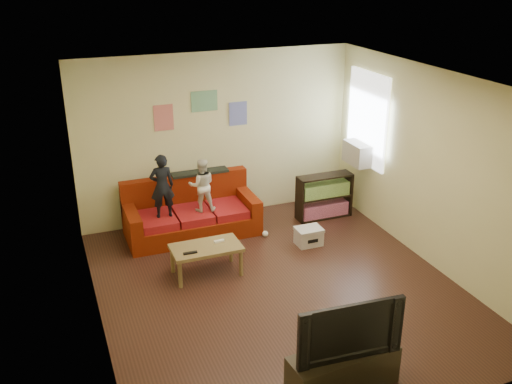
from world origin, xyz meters
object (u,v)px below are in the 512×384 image
object	(u,v)px
bookshelf	(324,198)
tv_stand	(343,370)
sofa	(191,215)
child_b	(202,185)
coffee_table	(206,250)
file_box	(309,236)
television	(346,326)
child_a	(162,186)

from	to	relation	value
bookshelf	tv_stand	bearing A→B (deg)	-114.92
sofa	child_b	size ratio (longest dim) A/B	2.44
coffee_table	file_box	size ratio (longest dim) A/B	2.40
file_box	television	bearing A→B (deg)	-109.96
coffee_table	television	distance (m)	2.72
sofa	coffee_table	distance (m)	1.32
tv_stand	bookshelf	bearing A→B (deg)	61.00
child_a	file_box	xyz separation A→B (m)	(1.98, -0.87, -0.77)
sofa	child_a	world-z (taller)	child_a
child_b	bookshelf	bearing A→B (deg)	-171.48
child_a	tv_stand	world-z (taller)	child_a
child_a	file_box	distance (m)	2.30
child_a	bookshelf	world-z (taller)	child_a
sofa	television	distance (m)	3.99
tv_stand	television	xyz separation A→B (m)	(0.00, 0.00, 0.52)
bookshelf	file_box	size ratio (longest dim) A/B	2.37
child_a	coffee_table	world-z (taller)	child_a
file_box	tv_stand	bearing A→B (deg)	-109.96
child_b	bookshelf	world-z (taller)	child_b
child_b	coffee_table	distance (m)	1.27
bookshelf	file_box	xyz separation A→B (m)	(-0.66, -0.80, -0.19)
coffee_table	bookshelf	world-z (taller)	bookshelf
coffee_table	sofa	bearing A→B (deg)	83.83
bookshelf	tv_stand	size ratio (longest dim) A/B	0.82
child_b	tv_stand	size ratio (longest dim) A/B	0.73
child_b	child_a	bearing A→B (deg)	10.62
coffee_table	file_box	distance (m)	1.71
coffee_table	bookshelf	xyz separation A→B (m)	(2.34, 1.07, -0.03)
sofa	tv_stand	distance (m)	3.97
file_box	bookshelf	bearing A→B (deg)	50.22
child_b	tv_stand	distance (m)	3.83
coffee_table	file_box	xyz separation A→B (m)	(1.67, 0.27, -0.22)
bookshelf	television	bearing A→B (deg)	-114.92
child_a	tv_stand	distance (m)	3.94
sofa	child_a	size ratio (longest dim) A/B	2.07
tv_stand	file_box	bearing A→B (deg)	65.96
child_a	file_box	bearing A→B (deg)	159.60
file_box	television	size ratio (longest dim) A/B	0.36
file_box	child_b	bearing A→B (deg)	147.75
television	coffee_table	bearing A→B (deg)	107.26
child_a	sofa	bearing A→B (deg)	-156.16
child_b	file_box	bearing A→B (deg)	158.37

